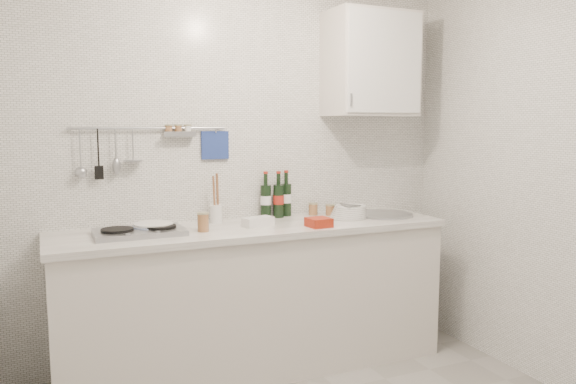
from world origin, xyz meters
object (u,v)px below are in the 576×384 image
object	(u,v)px
plate_stack_sink	(349,212)
utensil_crock	(216,211)
wine_bottles	(277,194)
wall_cabinet	(371,64)
plate_stack_hob	(152,227)

from	to	relation	value
plate_stack_sink	utensil_crock	xyz separation A→B (m)	(-0.88, 0.16, 0.03)
utensil_crock	wine_bottles	bearing A→B (deg)	7.94
wall_cabinet	utensil_crock	world-z (taller)	wall_cabinet
wall_cabinet	wine_bottles	xyz separation A→B (m)	(-0.65, 0.12, -0.87)
wall_cabinet	plate_stack_hob	world-z (taller)	wall_cabinet
plate_stack_hob	utensil_crock	size ratio (longest dim) A/B	0.80
plate_stack_sink	wine_bottles	distance (m)	0.50
plate_stack_hob	wine_bottles	size ratio (longest dim) A/B	0.83
wall_cabinet	plate_stack_sink	world-z (taller)	wall_cabinet
wall_cabinet	plate_stack_sink	distance (m)	1.02
wall_cabinet	plate_stack_hob	xyz separation A→B (m)	(-1.51, -0.06, -1.01)
plate_stack_sink	utensil_crock	distance (m)	0.89
plate_stack_sink	plate_stack_hob	bearing A→B (deg)	178.10
utensil_crock	plate_stack_hob	bearing A→B (deg)	-164.30
wall_cabinet	utensil_crock	xyz separation A→B (m)	(-1.09, 0.06, -0.95)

